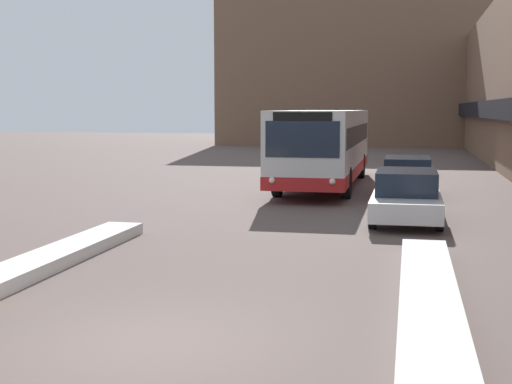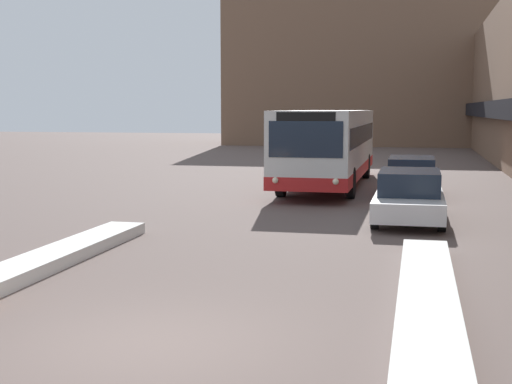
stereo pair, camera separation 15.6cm
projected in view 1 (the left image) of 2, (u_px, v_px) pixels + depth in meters
ground_plane at (148, 346)px, 9.22m from camera, size 160.00×160.00×0.00m
building_backdrop_far at (373, 67)px, 61.16m from camera, size 26.00×8.00×13.35m
snow_bank_left at (21, 271)px, 12.93m from camera, size 0.90×9.81×0.26m
snow_bank_right at (430, 310)px, 10.40m from camera, size 0.90×10.03×0.27m
city_bus at (325, 145)px, 28.24m from camera, size 2.71×12.28×3.01m
parked_car_front at (406, 196)px, 19.46m from camera, size 1.86×4.64×1.40m
parked_car_middle at (407, 177)px, 25.09m from camera, size 1.81×4.82×1.38m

